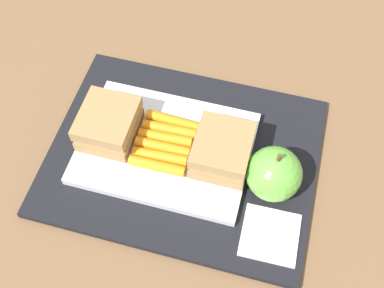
{
  "coord_description": "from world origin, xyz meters",
  "views": [
    {
      "loc": [
        0.1,
        -0.32,
        0.57
      ],
      "look_at": [
        0.01,
        0.0,
        0.04
      ],
      "focal_mm": 44.89,
      "sensor_mm": 36.0,
      "label": 1
    }
  ],
  "objects_px": {
    "paper_napkin": "(270,235)",
    "carrot_sticks_bundle": "(165,142)",
    "food_tray": "(165,148)",
    "sandwich_half_left": "(108,124)",
    "apple": "(274,174)",
    "sandwich_half_right": "(222,150)"
  },
  "relations": [
    {
      "from": "paper_napkin",
      "to": "carrot_sticks_bundle",
      "type": "bearing_deg",
      "value": 152.22
    },
    {
      "from": "food_tray",
      "to": "paper_napkin",
      "type": "xyz_separation_m",
      "value": [
        0.16,
        -0.08,
        -0.0
      ]
    },
    {
      "from": "sandwich_half_left",
      "to": "carrot_sticks_bundle",
      "type": "distance_m",
      "value": 0.08
    },
    {
      "from": "apple",
      "to": "carrot_sticks_bundle",
      "type": "bearing_deg",
      "value": 172.99
    },
    {
      "from": "food_tray",
      "to": "paper_napkin",
      "type": "distance_m",
      "value": 0.18
    },
    {
      "from": "sandwich_half_left",
      "to": "sandwich_half_right",
      "type": "distance_m",
      "value": 0.16
    },
    {
      "from": "food_tray",
      "to": "paper_napkin",
      "type": "height_order",
      "value": "food_tray"
    },
    {
      "from": "carrot_sticks_bundle",
      "to": "paper_napkin",
      "type": "xyz_separation_m",
      "value": [
        0.16,
        -0.08,
        -0.02
      ]
    },
    {
      "from": "food_tray",
      "to": "paper_napkin",
      "type": "relative_size",
      "value": 3.29
    },
    {
      "from": "sandwich_half_left",
      "to": "apple",
      "type": "distance_m",
      "value": 0.23
    },
    {
      "from": "carrot_sticks_bundle",
      "to": "paper_napkin",
      "type": "height_order",
      "value": "carrot_sticks_bundle"
    },
    {
      "from": "carrot_sticks_bundle",
      "to": "apple",
      "type": "bearing_deg",
      "value": -7.01
    },
    {
      "from": "apple",
      "to": "food_tray",
      "type": "bearing_deg",
      "value": 173.21
    },
    {
      "from": "apple",
      "to": "paper_napkin",
      "type": "bearing_deg",
      "value": -79.92
    },
    {
      "from": "sandwich_half_right",
      "to": "sandwich_half_left",
      "type": "bearing_deg",
      "value": 180.0
    },
    {
      "from": "food_tray",
      "to": "carrot_sticks_bundle",
      "type": "distance_m",
      "value": 0.01
    },
    {
      "from": "sandwich_half_left",
      "to": "carrot_sticks_bundle",
      "type": "relative_size",
      "value": 0.91
    },
    {
      "from": "sandwich_half_right",
      "to": "paper_napkin",
      "type": "distance_m",
      "value": 0.12
    },
    {
      "from": "sandwich_half_left",
      "to": "paper_napkin",
      "type": "distance_m",
      "value": 0.25
    },
    {
      "from": "apple",
      "to": "paper_napkin",
      "type": "xyz_separation_m",
      "value": [
        0.01,
        -0.07,
        -0.03
      ]
    },
    {
      "from": "sandwich_half_left",
      "to": "paper_napkin",
      "type": "relative_size",
      "value": 1.14
    },
    {
      "from": "food_tray",
      "to": "sandwich_half_right",
      "type": "height_order",
      "value": "sandwich_half_right"
    }
  ]
}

